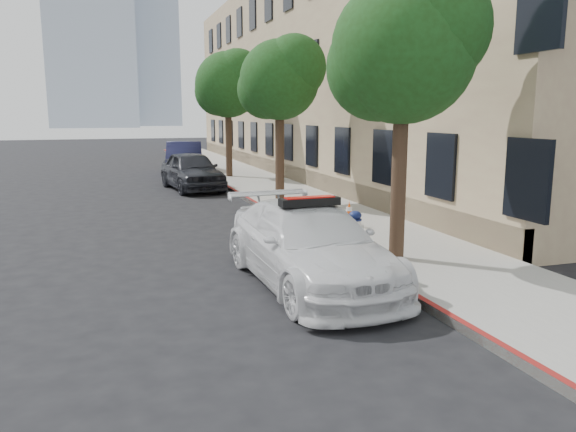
# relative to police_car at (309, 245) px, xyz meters

# --- Properties ---
(ground) EXTENTS (120.00, 120.00, 0.00)m
(ground) POSITION_rel_police_car_xyz_m (-0.76, 2.66, -0.74)
(ground) COLOR black
(ground) RESTS_ON ground
(sidewalk) EXTENTS (3.20, 50.00, 0.15)m
(sidewalk) POSITION_rel_police_car_xyz_m (2.84, 12.66, -0.66)
(sidewalk) COLOR gray
(sidewalk) RESTS_ON ground
(curb_strip) EXTENTS (0.12, 50.00, 0.15)m
(curb_strip) POSITION_rel_police_car_xyz_m (1.30, 12.66, -0.66)
(curb_strip) COLOR maroon
(curb_strip) RESTS_ON ground
(building) EXTENTS (8.00, 36.00, 10.00)m
(building) POSITION_rel_police_car_xyz_m (8.44, 17.66, 4.26)
(building) COLOR tan
(building) RESTS_ON ground
(tower_right) EXTENTS (14.00, 14.00, 44.00)m
(tower_right) POSITION_rel_police_car_xyz_m (8.24, 137.66, 21.26)
(tower_right) COLOR #9EA8B7
(tower_right) RESTS_ON ground
(tree_near) EXTENTS (2.92, 2.82, 5.62)m
(tree_near) POSITION_rel_police_car_xyz_m (2.17, 0.65, 3.54)
(tree_near) COLOR black
(tree_near) RESTS_ON sidewalk
(tree_mid) EXTENTS (2.77, 2.64, 5.43)m
(tree_mid) POSITION_rel_police_car_xyz_m (2.17, 8.65, 3.42)
(tree_mid) COLOR black
(tree_mid) RESTS_ON sidewalk
(tree_far) EXTENTS (3.10, 3.00, 5.81)m
(tree_far) POSITION_rel_police_car_xyz_m (2.17, 16.65, 3.65)
(tree_far) COLOR black
(tree_far) RESTS_ON sidewalk
(police_car) EXTENTS (2.24, 5.12, 1.61)m
(police_car) POSITION_rel_police_car_xyz_m (0.00, 0.00, 0.00)
(police_car) COLOR white
(police_car) RESTS_ON ground
(parked_car_mid) EXTENTS (2.37, 4.75, 1.55)m
(parked_car_mid) POSITION_rel_police_car_xyz_m (-0.08, 13.53, 0.04)
(parked_car_mid) COLOR black
(parked_car_mid) RESTS_ON ground
(parked_car_far) EXTENTS (2.39, 5.18, 1.64)m
(parked_car_far) POSITION_rel_police_car_xyz_m (0.44, 19.59, 0.09)
(parked_car_far) COLOR #151736
(parked_car_far) RESTS_ON ground
(fire_hydrant) EXTENTS (0.37, 0.34, 0.88)m
(fire_hydrant) POSITION_rel_police_car_xyz_m (1.59, 1.48, -0.16)
(fire_hydrant) COLOR white
(fire_hydrant) RESTS_ON sidewalk
(traffic_cone) EXTENTS (0.43, 0.43, 0.67)m
(traffic_cone) POSITION_rel_police_car_xyz_m (2.59, 3.99, -0.25)
(traffic_cone) COLOR black
(traffic_cone) RESTS_ON sidewalk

